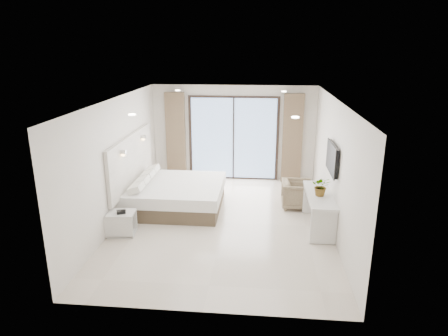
{
  "coord_description": "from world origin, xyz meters",
  "views": [
    {
      "loc": [
        0.78,
        -8.02,
        3.75
      ],
      "look_at": [
        -0.02,
        0.4,
        1.14
      ],
      "focal_mm": 32.0,
      "sensor_mm": 36.0,
      "label": 1
    }
  ],
  "objects_px": {
    "console_desk": "(319,203)",
    "bed": "(176,195)",
    "nightstand": "(122,223)",
    "armchair": "(297,193)"
  },
  "relations": [
    {
      "from": "bed",
      "to": "console_desk",
      "type": "relative_size",
      "value": 1.3
    },
    {
      "from": "nightstand",
      "to": "armchair",
      "type": "distance_m",
      "value": 4.13
    },
    {
      "from": "armchair",
      "to": "nightstand",
      "type": "bearing_deg",
      "value": 116.26
    },
    {
      "from": "armchair",
      "to": "bed",
      "type": "bearing_deg",
      "value": 95.82
    },
    {
      "from": "nightstand",
      "to": "console_desk",
      "type": "relative_size",
      "value": 0.34
    },
    {
      "from": "console_desk",
      "to": "bed",
      "type": "bearing_deg",
      "value": 166.1
    },
    {
      "from": "bed",
      "to": "nightstand",
      "type": "distance_m",
      "value": 1.73
    },
    {
      "from": "console_desk",
      "to": "armchair",
      "type": "distance_m",
      "value": 1.18
    },
    {
      "from": "console_desk",
      "to": "armchair",
      "type": "xyz_separation_m",
      "value": [
        -0.36,
        1.1,
        -0.21
      ]
    },
    {
      "from": "nightstand",
      "to": "console_desk",
      "type": "height_order",
      "value": "console_desk"
    }
  ]
}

